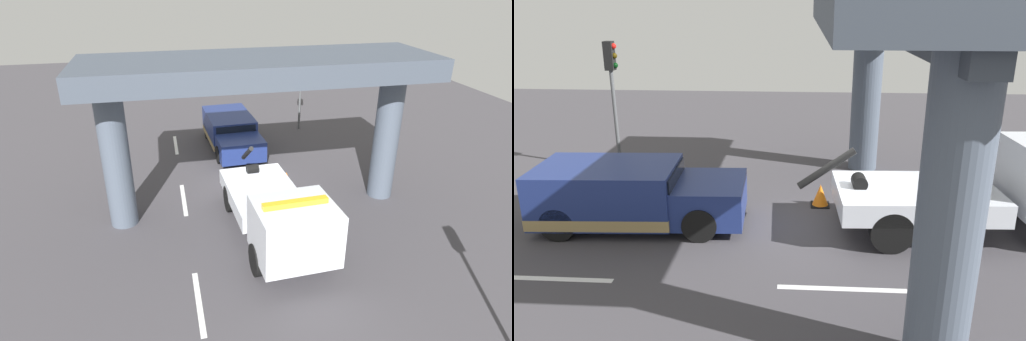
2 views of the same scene
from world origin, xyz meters
TOP-DOWN VIEW (x-y plane):
  - ground_plane at (0.00, 0.00)m, footprint 60.00×40.00m
  - lane_stripe_west at (-6.00, -2.80)m, footprint 2.60×0.16m
  - lane_stripe_mid at (0.00, -2.80)m, footprint 2.60×0.16m
  - lane_stripe_east at (6.00, -2.80)m, footprint 2.60×0.16m
  - tow_truck_white at (3.86, 0.04)m, footprint 7.30×2.66m
  - towed_van_green at (-5.16, -0.00)m, footprint 5.29×2.43m
  - overpass_structure at (1.24, 0.00)m, footprint 3.60×11.98m
  - traffic_light_near at (-6.98, 4.20)m, footprint 0.39×0.32m
  - traffic_cone_orange at (-0.31, 1.52)m, footprint 0.52×0.52m

SIDE VIEW (x-z plane):
  - ground_plane at x=0.00m, z-range -0.10..0.00m
  - lane_stripe_west at x=-6.00m, z-range 0.00..0.01m
  - lane_stripe_mid at x=0.00m, z-range 0.00..0.01m
  - lane_stripe_east at x=6.00m, z-range 0.00..0.01m
  - traffic_cone_orange at x=-0.31m, z-range -0.02..0.60m
  - towed_van_green at x=-5.16m, z-range -0.01..1.57m
  - tow_truck_white at x=3.86m, z-range -0.03..2.43m
  - traffic_light_near at x=-6.98m, z-range 0.98..5.25m
  - overpass_structure at x=1.24m, z-range 1.86..7.57m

